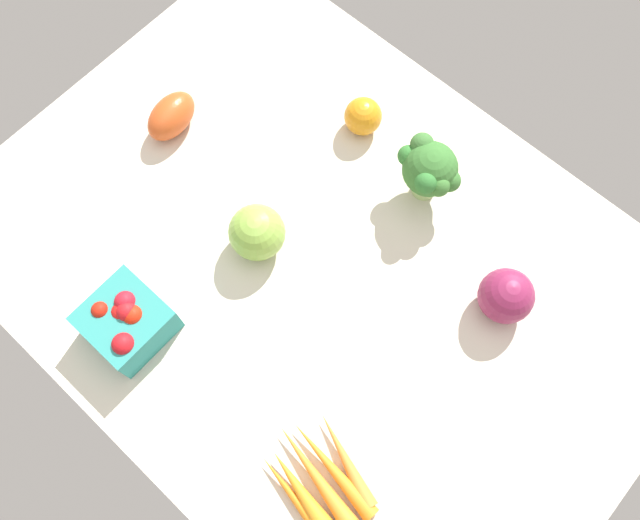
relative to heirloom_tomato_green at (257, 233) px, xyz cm
name	(u,v)px	position (x,y,z in cm)	size (l,w,h in cm)	color
tablecloth	(320,267)	(-9.18, -3.59, -5.21)	(104.00, 76.00, 2.00)	beige
heirloom_tomato_green	(257,233)	(0.00, 0.00, 0.00)	(8.42, 8.42, 8.42)	#87B544
red_onion_center	(506,296)	(-32.84, -16.63, -0.22)	(7.98, 7.98, 7.98)	maroon
broccoli_head	(430,170)	(-12.89, -23.58, 2.53)	(9.83, 8.84, 10.98)	#A9CC7C
berry_basket	(127,321)	(4.41, 21.76, -0.50)	(10.61, 10.61, 7.77)	teal
heirloom_tomato_orange	(363,116)	(1.79, -25.97, -1.19)	(6.03, 6.03, 6.03)	orange
roma_tomato	(171,116)	(24.53, -5.63, -1.34)	(9.39, 5.74, 5.74)	#CE4E1F
carrot_bunch	(319,479)	(-29.56, 19.22, -2.93)	(17.19, 13.49, 2.86)	orange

